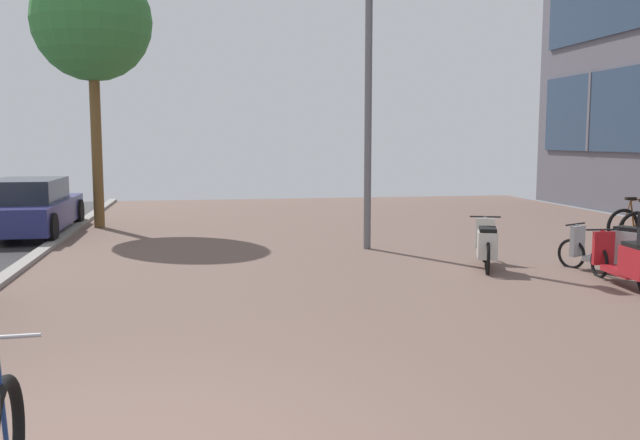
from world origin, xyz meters
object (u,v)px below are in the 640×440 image
scooter_near (632,260)px  scooter_mid (622,246)px  street_tree (92,23)px  bicycle_rack_08 (638,225)px  scooter_far (486,245)px  parked_car_far (28,208)px  lamp_post (368,87)px

scooter_near → scooter_mid: (0.46, 0.92, 0.04)m
scooter_near → street_tree: bearing=134.6°
bicycle_rack_08 → scooter_far: (-4.30, -2.23, 0.04)m
parked_car_far → bicycle_rack_08: bearing=-15.5°
scooter_mid → bicycle_rack_08: bearing=51.8°
bicycle_rack_08 → scooter_mid: scooter_mid is taller
street_tree → lamp_post: bearing=-37.4°
bicycle_rack_08 → parked_car_far: 13.16m
scooter_near → street_tree: (-8.33, 8.46, 4.38)m
scooter_far → lamp_post: 3.85m
scooter_mid → parked_car_far: (-10.20, 6.67, 0.13)m
lamp_post → street_tree: 7.21m
parked_car_far → scooter_near: bearing=-37.9°
scooter_near → scooter_mid: size_ratio=1.17×
scooter_mid → scooter_far: (-1.82, 0.92, -0.07)m
scooter_far → street_tree: street_tree is taller
scooter_mid → street_tree: bearing=139.4°
scooter_mid → parked_car_far: 12.19m
scooter_mid → scooter_far: bearing=153.0°
scooter_far → lamp_post: size_ratio=0.29×
scooter_near → scooter_far: bearing=126.3°
scooter_near → lamp_post: (-2.77, 4.20, 2.66)m
scooter_near → lamp_post: lamp_post is taller
scooter_near → parked_car_far: (-9.74, 7.59, 0.16)m
bicycle_rack_08 → scooter_near: bicycle_rack_08 is taller
scooter_mid → lamp_post: bearing=134.5°
scooter_near → scooter_far: scooter_near is taller
scooter_near → lamp_post: bearing=123.4°
bicycle_rack_08 → street_tree: (-11.27, 4.38, 4.45)m
scooter_far → parked_car_far: size_ratio=0.38×
scooter_far → bicycle_rack_08: bearing=27.4°
bicycle_rack_08 → scooter_mid: size_ratio=0.91×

